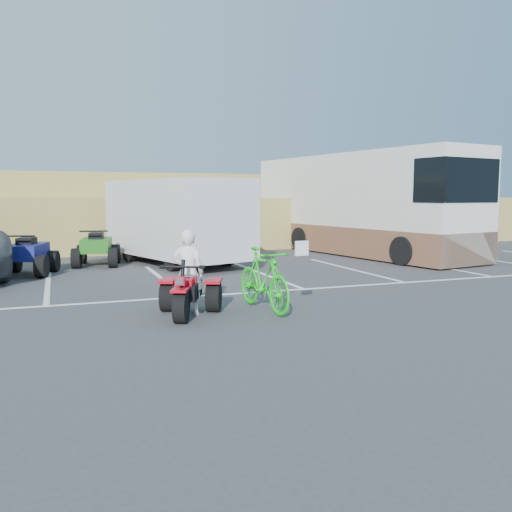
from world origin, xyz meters
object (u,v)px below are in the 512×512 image
object	(u,v)px
cargo_trailer	(176,219)
quad_atv_green	(97,266)
green_dirt_bike	(263,279)
rider	(188,272)
red_trike_atv	(187,316)
rv_motorhome	(358,212)
quad_atv_blue	(28,275)

from	to	relation	value
cargo_trailer	quad_atv_green	xyz separation A→B (m)	(-2.34, 0.37, -1.39)
green_dirt_bike	quad_atv_green	world-z (taller)	green_dirt_bike
rider	red_trike_atv	bearing A→B (deg)	90.00
quad_atv_green	red_trike_atv	bearing A→B (deg)	-72.78
green_dirt_bike	rv_motorhome	xyz separation A→B (m)	(6.83, 8.10, 0.95)
rider	green_dirt_bike	distance (m)	1.39
rv_motorhome	cargo_trailer	bearing A→B (deg)	176.48
red_trike_atv	rv_motorhome	xyz separation A→B (m)	(8.26, 8.13, 1.52)
green_dirt_bike	rv_motorhome	world-z (taller)	rv_motorhome
rider	quad_atv_blue	world-z (taller)	rider
rv_motorhome	red_trike_atv	bearing A→B (deg)	-145.56
rider	quad_atv_green	world-z (taller)	rider
rider	quad_atv_blue	distance (m)	6.89
green_dirt_bike	rider	bearing A→B (deg)	169.24
rider	rv_motorhome	distance (m)	11.48
red_trike_atv	quad_atv_blue	world-z (taller)	quad_atv_blue
quad_atv_green	rider	bearing A→B (deg)	-72.20
cargo_trailer	quad_atv_blue	xyz separation A→B (m)	(-4.20, -0.98, -1.39)
cargo_trailer	rv_motorhome	xyz separation A→B (m)	(6.88, 0.79, 0.13)
rider	quad_atv_green	xyz separation A→B (m)	(-1.01, 7.57, -0.76)
cargo_trailer	green_dirt_bike	bearing A→B (deg)	-107.28
rider	quad_atv_blue	size ratio (longest dim) A/B	0.89
green_dirt_bike	rv_motorhome	distance (m)	10.64
red_trike_atv	green_dirt_bike	bearing A→B (deg)	24.78
cargo_trailer	quad_atv_blue	world-z (taller)	cargo_trailer
red_trike_atv	quad_atv_blue	bearing A→B (deg)	137.50
quad_atv_green	rv_motorhome	bearing A→B (deg)	12.77
red_trike_atv	cargo_trailer	xyz separation A→B (m)	(1.39, 7.34, 1.39)
green_dirt_bike	rv_motorhome	size ratio (longest dim) A/B	0.19
red_trike_atv	rv_motorhome	bearing A→B (deg)	68.14
quad_atv_green	quad_atv_blue	bearing A→B (deg)	-133.74
green_dirt_bike	quad_atv_blue	world-z (taller)	green_dirt_bike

